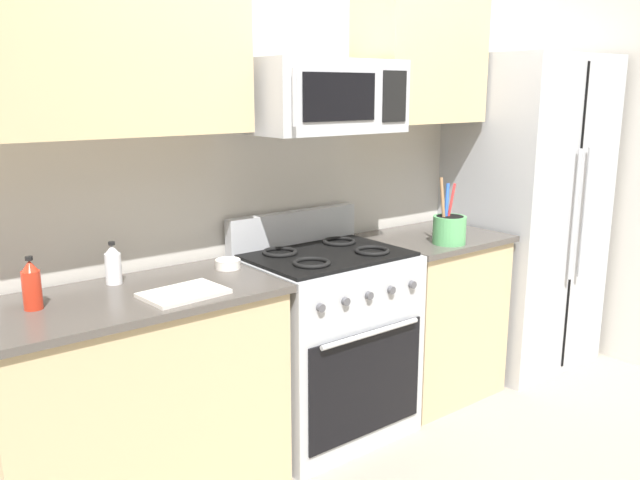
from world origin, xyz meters
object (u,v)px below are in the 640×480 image
Objects in this scene: cutting_board at (184,293)px; prep_bowl at (228,263)px; range_oven at (326,342)px; refrigerator at (525,213)px; utensil_crock at (449,229)px; microwave at (323,96)px; bottle_hot_sauce at (32,285)px; bottle_vinegar at (113,265)px.

cutting_board is 2.73× the size of prep_bowl.
range_oven is 0.58× the size of refrigerator.
refrigerator is 2.04m from prep_bowl.
range_oven reaches higher than cutting_board.
utensil_crock is (-0.89, -0.17, 0.05)m from refrigerator.
refrigerator is 1.71m from microwave.
bottle_hot_sauce is at bearing 173.44° from utensil_crock.
microwave is 1.11m from cutting_board.
cutting_board is 0.54m from bottle_hot_sauce.
bottle_vinegar is at bearing 170.44° from prep_bowl.
bottle_hot_sauce is at bearing -176.48° from prep_bowl.
refrigerator is 6.12× the size of cutting_board.
utensil_crock is at bearing -12.49° from bottle_vinegar.
bottle_vinegar is at bearing 20.90° from bottle_hot_sauce.
refrigerator is at bearing -1.58° from microwave.
microwave is 3.63× the size of bottle_hot_sauce.
cutting_board is 1.74× the size of bottle_vinegar.
cutting_board is (-2.37, -0.12, -0.03)m from refrigerator.
bottle_hot_sauce is (-1.32, 0.02, -0.66)m from microwave.
utensil_crock reaches higher than prep_bowl.
range_oven is 1.52× the size of microwave.
bottle_vinegar is at bearing 167.51° from utensil_crock.
microwave is 1.47m from bottle_hot_sauce.
refrigerator reaches higher than bottle_hot_sauce.
bottle_vinegar reaches higher than prep_bowl.
refrigerator is 16.74× the size of prep_bowl.
prep_bowl is (-0.48, 0.10, 0.46)m from range_oven.
cutting_board is at bearing -168.58° from microwave.
microwave is 4.05× the size of bottle_vinegar.
utensil_crock is 1.94× the size of bottle_vinegar.
refrigerator is at bearing -4.45° from bottle_vinegar.
range_oven is at bearing 9.66° from cutting_board.
range_oven is 3.54× the size of cutting_board.
prep_bowl is at bearing 168.56° from range_oven.
microwave is (-1.55, 0.04, 0.71)m from refrigerator.
prep_bowl is at bearing -9.56° from bottle_vinegar.
utensil_crock is 1.67m from bottle_vinegar.
cutting_board is at bearing 178.30° from utensil_crock.
bottle_vinegar is (-1.63, 0.36, 0.00)m from utensil_crock.
prep_bowl is (0.49, -0.08, -0.06)m from bottle_vinegar.
refrigerator is at bearing -1.25° from bottle_hot_sauce.
microwave is at bearing 11.42° from cutting_board.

